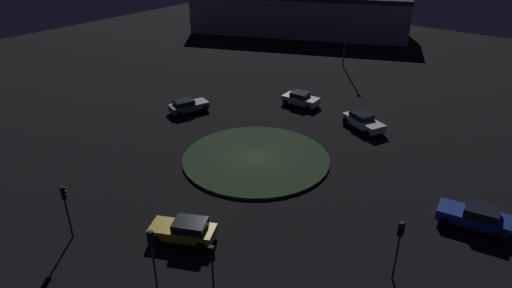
% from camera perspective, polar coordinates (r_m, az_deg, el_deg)
% --- Properties ---
extents(ground_plane, '(119.85, 119.85, 0.00)m').
position_cam_1_polar(ground_plane, '(39.13, -0.00, -1.98)').
color(ground_plane, black).
extents(roundabout_island, '(12.68, 12.68, 0.23)m').
position_cam_1_polar(roundabout_island, '(39.08, -0.00, -1.84)').
color(roundabout_island, '#263823').
rests_on(roundabout_island, ground_plane).
extents(car_white, '(4.88, 3.56, 1.55)m').
position_cam_1_polar(car_white, '(45.71, 13.37, 2.84)').
color(car_white, white).
rests_on(car_white, ground_plane).
extents(car_grey, '(3.07, 4.45, 1.45)m').
position_cam_1_polar(car_grey, '(48.87, -8.60, 4.81)').
color(car_grey, slate).
rests_on(car_grey, ground_plane).
extents(car_yellow, '(4.56, 3.41, 1.53)m').
position_cam_1_polar(car_yellow, '(30.02, -9.01, -10.66)').
color(car_yellow, gold).
rests_on(car_yellow, ground_plane).
extents(car_silver, '(4.04, 2.21, 1.52)m').
position_cam_1_polar(car_silver, '(50.32, 5.65, 5.69)').
color(car_silver, silver).
rests_on(car_silver, ground_plane).
extents(car_blue, '(4.76, 2.68, 1.63)m').
position_cam_1_polar(car_blue, '(34.12, 25.87, -8.20)').
color(car_blue, '#1E38A5').
rests_on(car_blue, ground_plane).
extents(traffic_light_northwest, '(0.39, 0.36, 4.10)m').
position_cam_1_polar(traffic_light_northwest, '(26.74, 17.57, -11.41)').
color(traffic_light_northwest, '#2D2D2D').
rests_on(traffic_light_northwest, ground_plane).
extents(traffic_light_north, '(0.35, 0.39, 3.97)m').
position_cam_1_polar(traffic_light_north, '(25.75, -12.96, -12.65)').
color(traffic_light_north, '#2D2D2D').
rests_on(traffic_light_north, ground_plane).
extents(traffic_light_north_near, '(0.34, 0.38, 3.88)m').
position_cam_1_polar(traffic_light_north_near, '(31.20, -22.90, -6.70)').
color(traffic_light_north_near, '#2D2D2D').
rests_on(traffic_light_north_near, ground_plane).
extents(traffic_light_northwest_near, '(0.37, 0.40, 3.85)m').
position_cam_1_polar(traffic_light_northwest_near, '(24.48, -5.54, -14.69)').
color(traffic_light_northwest_near, '#2D2D2D').
rests_on(traffic_light_northwest_near, ground_plane).
extents(streetlamp_south, '(0.56, 0.56, 9.47)m').
position_cam_1_polar(streetlamp_south, '(63.83, 11.38, 15.05)').
color(streetlamp_south, '#4C4C51').
rests_on(streetlamp_south, ground_plane).
extents(store_building, '(37.99, 24.33, 6.97)m').
position_cam_1_polar(store_building, '(82.66, 5.48, 16.13)').
color(store_building, '#8C939E').
rests_on(store_building, ground_plane).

